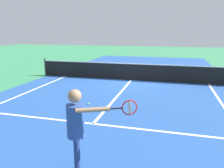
# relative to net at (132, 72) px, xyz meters

# --- Properties ---
(ground_plane) EXTENTS (60.00, 60.00, 0.00)m
(ground_plane) POSITION_rel_net_xyz_m (0.00, 0.00, -0.49)
(ground_plane) COLOR #337F51
(court_surface_inbounds) EXTENTS (10.62, 24.40, 0.00)m
(court_surface_inbounds) POSITION_rel_net_xyz_m (0.00, 0.00, -0.49)
(court_surface_inbounds) COLOR #234C93
(court_surface_inbounds) RESTS_ON ground_plane
(line_service_near) EXTENTS (8.22, 0.10, 0.01)m
(line_service_near) POSITION_rel_net_xyz_m (0.00, -6.40, -0.49)
(line_service_near) COLOR white
(line_service_near) RESTS_ON ground_plane
(line_center_service) EXTENTS (0.10, 6.40, 0.01)m
(line_center_service) POSITION_rel_net_xyz_m (0.00, -3.20, -0.49)
(line_center_service) COLOR white
(line_center_service) RESTS_ON ground_plane
(net) EXTENTS (11.07, 0.09, 1.07)m
(net) POSITION_rel_net_xyz_m (0.00, 0.00, 0.00)
(net) COLOR #33383D
(net) RESTS_ON ground_plane
(player_near) EXTENTS (1.21, 0.55, 1.73)m
(player_near) POSITION_rel_net_xyz_m (0.62, -8.86, 0.59)
(player_near) COLOR navy
(player_near) RESTS_ON ground_plane
(tennis_ball_mid_court) EXTENTS (0.07, 0.07, 0.07)m
(tennis_ball_mid_court) POSITION_rel_net_xyz_m (-0.77, -4.74, -0.46)
(tennis_ball_mid_court) COLOR #CCE033
(tennis_ball_mid_court) RESTS_ON ground_plane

